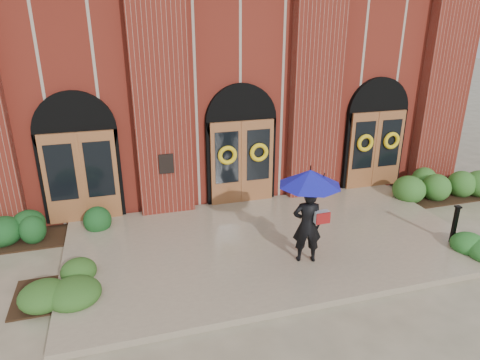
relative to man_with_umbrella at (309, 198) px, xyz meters
name	(u,v)px	position (x,y,z in m)	size (l,w,h in m)	color
ground	(273,248)	(-0.45, 0.93, -1.70)	(90.00, 90.00, 0.00)	tan
landing	(271,243)	(-0.45, 1.08, -1.63)	(10.00, 5.30, 0.15)	gray
church_building	(199,67)	(-0.45, 9.72, 1.80)	(16.20, 12.53, 7.00)	maroon
man_with_umbrella	(309,198)	(0.00, 0.00, 0.00)	(1.71, 1.71, 2.22)	black
metal_post	(455,224)	(3.85, -0.28, -1.03)	(0.14, 0.14, 0.99)	black
hedge_wall_left	(58,224)	(-5.65, 3.13, -1.36)	(2.69, 1.08, 0.69)	#16431A
hedge_wall_right	(444,184)	(5.99, 2.56, -1.31)	(3.10, 1.24, 0.79)	#2D5E21
hedge_front_left	(50,285)	(-5.55, 0.43, -1.46)	(1.38, 1.18, 0.49)	#294F1B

